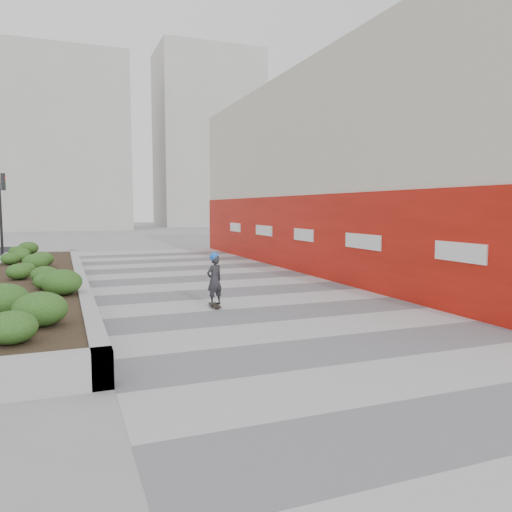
# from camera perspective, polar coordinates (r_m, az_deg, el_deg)

# --- Properties ---
(ground) EXTENTS (160.00, 160.00, 0.00)m
(ground) POSITION_cam_1_polar(r_m,az_deg,el_deg) (10.39, 5.79, -8.53)
(ground) COLOR gray
(ground) RESTS_ON ground
(walkway) EXTENTS (8.00, 36.00, 0.01)m
(walkway) POSITION_cam_1_polar(r_m,az_deg,el_deg) (13.07, -0.23, -5.57)
(walkway) COLOR #A8A8AD
(walkway) RESTS_ON ground
(building) EXTENTS (6.04, 24.08, 8.00)m
(building) POSITION_cam_1_polar(r_m,az_deg,el_deg) (21.41, 11.70, 9.31)
(building) COLOR beige
(building) RESTS_ON ground
(planter) EXTENTS (3.00, 18.00, 0.90)m
(planter) POSITION_cam_1_polar(r_m,az_deg,el_deg) (16.13, -24.28, -2.45)
(planter) COLOR #9E9EA0
(planter) RESTS_ON ground
(traffic_signal_near) EXTENTS (0.33, 0.28, 4.20)m
(traffic_signal_near) POSITION_cam_1_polar(r_m,az_deg,el_deg) (26.60, -27.06, 5.44)
(traffic_signal_near) COLOR black
(traffic_signal_near) RESTS_ON ground
(distant_bldg_north_l) EXTENTS (16.00, 12.00, 20.00)m
(distant_bldg_north_l) POSITION_cam_1_polar(r_m,az_deg,el_deg) (64.41, -21.95, 11.79)
(distant_bldg_north_l) COLOR #ADAAA3
(distant_bldg_north_l) RESTS_ON ground
(distant_bldg_north_r) EXTENTS (14.00, 10.00, 24.00)m
(distant_bldg_north_r) POSITION_cam_1_polar(r_m,az_deg,el_deg) (72.33, -5.49, 13.02)
(distant_bldg_north_r) COLOR #ADAAA3
(distant_bldg_north_r) RESTS_ON ground
(manhole_cover) EXTENTS (0.44, 0.44, 0.01)m
(manhole_cover) POSITION_cam_1_polar(r_m,az_deg,el_deg) (13.25, 1.80, -5.42)
(manhole_cover) COLOR #595654
(manhole_cover) RESTS_ON ground
(skateboarder) EXTENTS (0.54, 0.74, 1.42)m
(skateboarder) POSITION_cam_1_polar(r_m,az_deg,el_deg) (12.60, -4.77, -2.71)
(skateboarder) COLOR beige
(skateboarder) RESTS_ON ground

